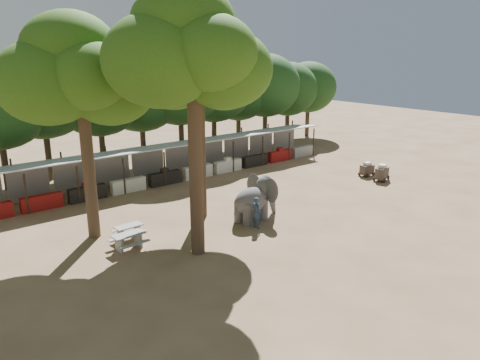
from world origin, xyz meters
TOP-DOWN VIEW (x-y plane):
  - ground at (0.00, 0.00)m, footprint 100.00×100.00m
  - vendor_stalls at (-0.00, 13.84)m, footprint 28.00×2.99m
  - yard_tree_left at (-9.13, 7.19)m, footprint 7.10×6.90m
  - yard_tree_center at (-6.13, 2.19)m, footprint 7.10×6.90m
  - yard_tree_back at (-3.13, 6.19)m, footprint 7.10×6.90m
  - backdrop_trees at (0.00, 19.00)m, footprint 46.46×5.95m
  - elephant at (-0.95, 3.65)m, footprint 3.20×2.44m
  - handler at (-1.79, 2.62)m, footprint 0.43×0.63m
  - picnic_table_near at (-8.34, 4.44)m, footprint 1.61×1.46m
  - picnic_table_far at (-7.75, 5.62)m, footprint 1.43×1.30m
  - cart_front at (11.29, 3.82)m, footprint 1.42×1.13m
  - cart_back at (11.52, 5.27)m, footprint 1.16×0.82m

SIDE VIEW (x-z plane):
  - ground at x=0.00m, z-range 0.00..0.00m
  - picnic_table_far at x=-7.75m, z-range 0.11..0.80m
  - picnic_table_near at x=-8.34m, z-range 0.12..0.89m
  - cart_back at x=11.52m, z-range -0.01..1.06m
  - cart_front at x=11.29m, z-range -0.01..1.20m
  - handler at x=-1.79m, z-range 0.00..1.72m
  - vendor_stalls at x=0.00m, z-range -0.22..2.58m
  - elephant at x=-0.95m, z-range 0.00..2.43m
  - backdrop_trees at x=0.00m, z-range 1.35..9.68m
  - yard_tree_left at x=-9.13m, z-range 2.69..13.71m
  - yard_tree_back at x=-3.13m, z-range 2.86..14.22m
  - yard_tree_center at x=-6.13m, z-range 3.19..15.23m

